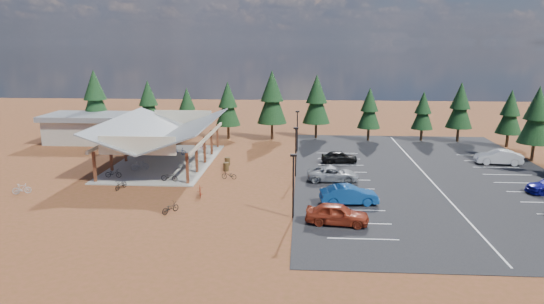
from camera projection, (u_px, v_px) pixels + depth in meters
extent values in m
plane|color=brown|center=(245.00, 181.00, 48.11)|extent=(140.00, 140.00, 0.00)
cube|color=black|center=(427.00, 176.00, 49.87)|extent=(27.00, 44.00, 0.04)
cube|color=gray|center=(165.00, 162.00, 55.54)|extent=(10.60, 18.60, 0.10)
cube|color=#5B311A|center=(94.00, 167.00, 47.30)|extent=(0.25, 0.25, 3.00)
cube|color=#5B311A|center=(111.00, 157.00, 51.39)|extent=(0.25, 0.25, 3.00)
cube|color=#5B311A|center=(125.00, 148.00, 55.48)|extent=(0.25, 0.25, 3.00)
cube|color=#5B311A|center=(138.00, 141.00, 59.57)|extent=(0.25, 0.25, 3.00)
cube|color=#5B311A|center=(148.00, 135.00, 63.66)|extent=(0.25, 0.25, 3.00)
cube|color=#5B311A|center=(187.00, 168.00, 46.73)|extent=(0.25, 0.25, 3.00)
cube|color=#5B311A|center=(197.00, 158.00, 50.82)|extent=(0.25, 0.25, 3.00)
cube|color=#5B311A|center=(205.00, 150.00, 54.91)|extent=(0.25, 0.25, 3.00)
cube|color=#5B311A|center=(212.00, 142.00, 59.00)|extent=(0.25, 0.25, 3.00)
cube|color=#5B311A|center=(217.00, 136.00, 63.08)|extent=(0.25, 0.25, 3.00)
cube|color=beige|center=(121.00, 136.00, 55.18)|extent=(0.22, 18.00, 0.35)
cube|color=beige|center=(208.00, 137.00, 54.55)|extent=(0.22, 18.00, 0.35)
cube|color=slate|center=(139.00, 128.00, 54.85)|extent=(5.85, 19.40, 2.13)
cube|color=slate|center=(189.00, 129.00, 54.48)|extent=(5.85, 19.40, 2.13)
cube|color=beige|center=(137.00, 146.00, 45.93)|extent=(7.50, 0.15, 1.80)
cube|color=beige|center=(183.00, 117.00, 63.45)|extent=(7.50, 0.15, 1.80)
cube|color=#ADA593|center=(87.00, 131.00, 66.77)|extent=(10.00, 6.00, 3.20)
cube|color=slate|center=(86.00, 117.00, 66.34)|extent=(11.00, 7.00, 0.70)
cylinder|color=black|center=(293.00, 187.00, 37.51)|extent=(0.14, 0.14, 5.00)
cube|color=black|center=(294.00, 155.00, 36.95)|extent=(0.50, 0.25, 0.18)
cylinder|color=black|center=(296.00, 153.00, 49.19)|extent=(0.14, 0.14, 5.00)
cube|color=black|center=(296.00, 128.00, 48.63)|extent=(0.50, 0.25, 0.18)
cylinder|color=black|center=(297.00, 132.00, 60.88)|extent=(0.14, 0.14, 5.00)
cube|color=black|center=(297.00, 112.00, 60.31)|extent=(0.50, 0.25, 0.18)
cylinder|color=#433117|center=(226.00, 167.00, 51.93)|extent=(0.60, 0.60, 0.90)
cylinder|color=#433117|center=(227.00, 161.00, 54.24)|extent=(0.60, 0.60, 0.90)
cylinder|color=#382314|center=(98.00, 129.00, 70.46)|extent=(0.36, 0.36, 2.37)
cone|color=black|center=(95.00, 101.00, 69.57)|extent=(4.18, 4.18, 5.70)
cone|color=black|center=(94.00, 85.00, 69.05)|extent=(3.23, 3.23, 4.27)
cylinder|color=#382314|center=(150.00, 130.00, 70.72)|extent=(0.36, 0.36, 2.01)
cone|color=black|center=(149.00, 107.00, 69.97)|extent=(3.53, 3.53, 4.81)
cone|color=black|center=(148.00, 93.00, 69.53)|extent=(2.73, 2.73, 3.61)
cylinder|color=#382314|center=(188.00, 131.00, 70.77)|extent=(0.36, 0.36, 1.74)
cone|color=black|center=(187.00, 111.00, 70.12)|extent=(3.06, 3.06, 4.17)
cone|color=black|center=(187.00, 99.00, 69.73)|extent=(2.36, 2.36, 3.13)
cylinder|color=#382314|center=(228.00, 132.00, 69.04)|extent=(0.36, 0.36, 1.99)
cone|color=black|center=(228.00, 108.00, 68.29)|extent=(3.51, 3.51, 4.78)
cone|color=black|center=(228.00, 94.00, 67.85)|extent=(2.71, 2.71, 3.59)
cylinder|color=#382314|center=(272.00, 131.00, 68.63)|extent=(0.36, 0.36, 2.38)
cone|color=black|center=(272.00, 103.00, 67.74)|extent=(4.19, 4.19, 5.71)
cone|color=black|center=(272.00, 86.00, 67.21)|extent=(3.24, 3.24, 4.29)
cylinder|color=#382314|center=(316.00, 130.00, 69.64)|extent=(0.36, 0.36, 2.22)
cone|color=black|center=(316.00, 104.00, 68.80)|extent=(3.91, 3.91, 5.33)
cone|color=black|center=(317.00, 89.00, 68.31)|extent=(3.02, 3.02, 4.00)
cylinder|color=#382314|center=(368.00, 134.00, 67.89)|extent=(0.36, 0.36, 1.82)
cone|color=black|center=(369.00, 112.00, 67.21)|extent=(3.20, 3.20, 4.36)
cone|color=black|center=(370.00, 99.00, 66.81)|extent=(2.47, 2.47, 3.27)
cylinder|color=#382314|center=(421.00, 135.00, 67.82)|extent=(0.36, 0.36, 1.69)
cone|color=black|center=(423.00, 114.00, 67.18)|extent=(2.98, 2.98, 4.06)
cone|color=black|center=(424.00, 102.00, 66.81)|extent=(2.30, 2.30, 3.04)
cylinder|color=#382314|center=(458.00, 135.00, 66.97)|extent=(0.36, 0.36, 2.02)
cone|color=black|center=(460.00, 110.00, 66.21)|extent=(3.55, 3.55, 4.84)
cone|color=black|center=(461.00, 95.00, 65.76)|extent=(2.74, 2.74, 3.63)
cylinder|color=#382314|center=(532.00, 152.00, 56.04)|extent=(0.36, 0.36, 2.13)
cone|color=black|center=(536.00, 121.00, 55.24)|extent=(3.75, 3.75, 5.11)
cone|color=black|center=(539.00, 103.00, 54.77)|extent=(2.90, 2.90, 3.83)
cylinder|color=#382314|center=(507.00, 140.00, 63.55)|extent=(0.36, 0.36, 1.85)
cone|color=black|center=(510.00, 117.00, 62.86)|extent=(3.25, 3.25, 4.44)
cone|color=black|center=(511.00, 102.00, 62.45)|extent=(2.51, 2.51, 3.33)
imported|color=black|center=(113.00, 173.00, 48.93)|extent=(1.69, 0.64, 0.88)
imported|color=gray|center=(140.00, 165.00, 51.88)|extent=(1.87, 1.02, 1.08)
imported|color=#264092|center=(146.00, 150.00, 59.10)|extent=(1.97, 1.14, 0.98)
imported|color=maroon|center=(155.00, 144.00, 62.80)|extent=(1.94, 1.00, 1.12)
imported|color=black|center=(169.00, 177.00, 47.67)|extent=(1.73, 0.75, 0.88)
imported|color=gray|center=(185.00, 164.00, 52.36)|extent=(1.78, 0.91, 1.03)
imported|color=navy|center=(179.00, 151.00, 58.74)|extent=(1.79, 0.67, 0.93)
imported|color=maroon|center=(200.00, 146.00, 61.53)|extent=(1.60, 0.51, 0.95)
imported|color=black|center=(121.00, 185.00, 45.39)|extent=(0.99, 1.75, 0.87)
imported|color=#96979F|center=(22.00, 189.00, 43.98)|extent=(1.64, 1.04, 0.96)
imported|color=maroon|center=(200.00, 191.00, 43.15)|extent=(0.88, 1.74, 1.00)
imported|color=black|center=(170.00, 208.00, 39.02)|extent=(1.42, 1.75, 0.89)
imported|color=black|center=(229.00, 175.00, 48.78)|extent=(1.61, 0.78, 0.81)
imported|color=#98311A|center=(337.00, 214.00, 36.47)|extent=(4.97, 2.54, 1.62)
imported|color=navy|center=(349.00, 195.00, 41.03)|extent=(5.05, 2.22, 1.61)
imported|color=#909498|center=(333.00, 174.00, 47.93)|extent=(5.11, 2.38, 1.42)
imported|color=black|center=(339.00, 157.00, 55.21)|extent=(4.26, 2.25, 1.38)
imported|color=white|center=(498.00, 157.00, 54.51)|extent=(5.12, 2.25, 1.64)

